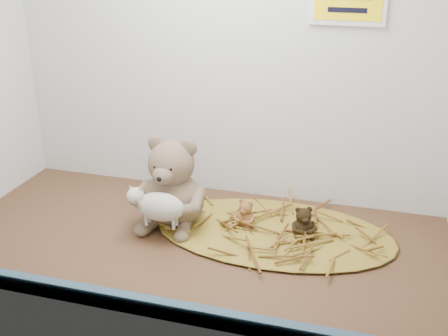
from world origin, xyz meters
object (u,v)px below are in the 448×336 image
(mini_teddy_brown, at_px, (303,221))
(toy_lamb, at_px, (161,207))
(mini_teddy_tan, at_px, (246,212))
(main_teddy, at_px, (173,182))

(mini_teddy_brown, bearing_deg, toy_lamb, 173.69)
(toy_lamb, xyz_separation_m, mini_teddy_brown, (0.33, 0.10, -0.04))
(mini_teddy_tan, bearing_deg, toy_lamb, -136.09)
(toy_lamb, distance_m, mini_teddy_tan, 0.22)
(main_teddy, relative_size, toy_lamb, 1.53)
(main_teddy, bearing_deg, mini_teddy_tan, 9.36)
(toy_lamb, xyz_separation_m, mini_teddy_tan, (0.18, 0.11, -0.04))
(mini_teddy_tan, height_order, mini_teddy_brown, mini_teddy_brown)
(toy_lamb, bearing_deg, mini_teddy_tan, 30.69)
(toy_lamb, distance_m, mini_teddy_brown, 0.34)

